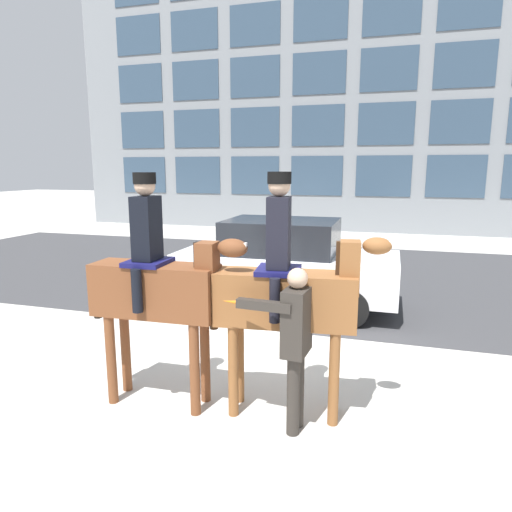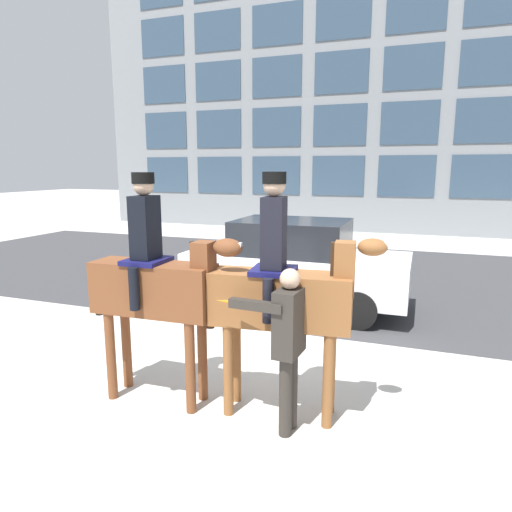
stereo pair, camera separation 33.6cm
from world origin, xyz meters
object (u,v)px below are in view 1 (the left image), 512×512
at_px(mounted_horse_companion, 288,292).
at_px(mounted_horse_lead, 158,285).
at_px(street_car_near_lane, 285,263).
at_px(pedestrian_bystander, 295,338).

bearing_deg(mounted_horse_companion, mounted_horse_lead, -179.27).
relative_size(mounted_horse_lead, street_car_near_lane, 0.63).
distance_m(mounted_horse_lead, mounted_horse_companion, 1.42).
relative_size(mounted_horse_companion, pedestrian_bystander, 1.53).
bearing_deg(mounted_horse_lead, street_car_near_lane, 80.68).
bearing_deg(pedestrian_bystander, mounted_horse_companion, -61.35).
height_order(mounted_horse_companion, street_car_near_lane, mounted_horse_companion).
height_order(mounted_horse_companion, pedestrian_bystander, mounted_horse_companion).
bearing_deg(mounted_horse_companion, pedestrian_bystander, -72.38).
bearing_deg(mounted_horse_lead, pedestrian_bystander, -6.73).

